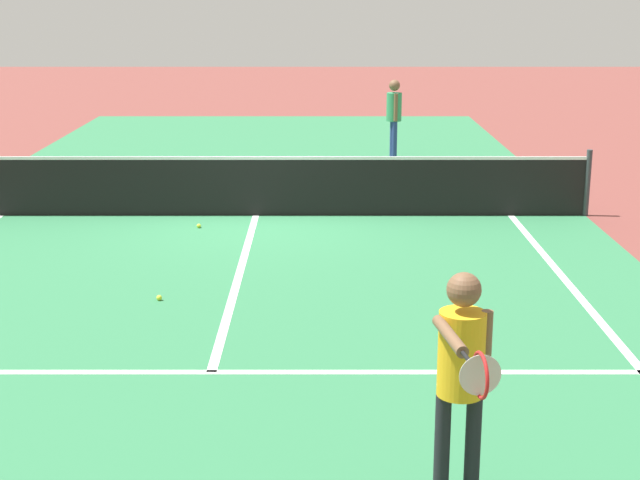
% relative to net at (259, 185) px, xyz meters
% --- Properties ---
extents(ground_plane, '(60.00, 60.00, 0.00)m').
position_rel_net_xyz_m(ground_plane, '(0.00, 0.00, -0.49)').
color(ground_plane, brown).
extents(court_surface_inbounds, '(10.62, 24.40, 0.00)m').
position_rel_net_xyz_m(court_surface_inbounds, '(0.00, 0.00, -0.49)').
color(court_surface_inbounds, '#2D7247').
rests_on(court_surface_inbounds, ground_plane).
extents(line_sideline_right, '(0.10, 11.89, 0.01)m').
position_rel_net_xyz_m(line_sideline_right, '(4.11, -5.95, -0.49)').
color(line_sideline_right, white).
rests_on(line_sideline_right, ground_plane).
extents(line_service_near, '(8.22, 0.10, 0.01)m').
position_rel_net_xyz_m(line_service_near, '(0.00, -6.40, -0.49)').
color(line_service_near, white).
rests_on(line_service_near, ground_plane).
extents(line_center_service, '(0.10, 6.40, 0.01)m').
position_rel_net_xyz_m(line_center_service, '(0.00, -3.20, -0.49)').
color(line_center_service, white).
rests_on(line_center_service, ground_plane).
extents(net, '(10.71, 0.09, 1.07)m').
position_rel_net_xyz_m(net, '(0.00, 0.00, 0.00)').
color(net, '#33383D').
rests_on(net, ground_plane).
extents(player_near, '(0.42, 1.24, 1.72)m').
position_rel_net_xyz_m(player_near, '(1.99, -8.80, 0.58)').
color(player_near, black).
rests_on(player_near, ground_plane).
extents(player_far, '(0.32, 0.42, 1.70)m').
position_rel_net_xyz_m(player_far, '(2.59, 5.05, 0.55)').
color(player_far, navy).
rests_on(player_far, ground_plane).
extents(tennis_ball_near_net, '(0.07, 0.07, 0.07)m').
position_rel_net_xyz_m(tennis_ball_near_net, '(-0.82, -0.82, -0.46)').
color(tennis_ball_near_net, '#CCE033').
rests_on(tennis_ball_near_net, ground_plane).
extents(tennis_ball_mid_court, '(0.07, 0.07, 0.07)m').
position_rel_net_xyz_m(tennis_ball_mid_court, '(-0.85, -4.27, -0.46)').
color(tennis_ball_mid_court, '#CCE033').
rests_on(tennis_ball_mid_court, ground_plane).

